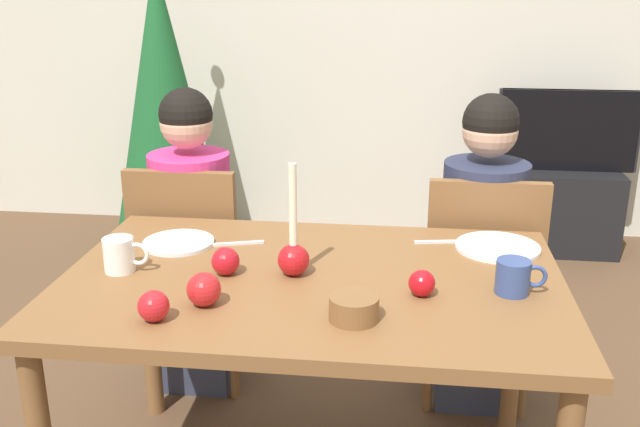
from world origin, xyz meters
The scene contains 21 objects.
back_wall centered at (0.00, 2.60, 1.30)m, with size 6.40×0.10×2.60m, color beige.
dining_table centered at (0.00, 0.00, 0.67)m, with size 1.40×0.90×0.75m.
chair_left centered at (-0.54, 0.61, 0.51)m, with size 0.40×0.40×0.90m.
chair_right centered at (0.53, 0.61, 0.51)m, with size 0.40×0.40×0.90m.
person_left_child centered at (-0.54, 0.64, 0.57)m, with size 0.30×0.30×1.17m.
person_right_child centered at (0.53, 0.64, 0.57)m, with size 0.30×0.30×1.17m.
tv_stand centered at (1.16, 2.30, 0.24)m, with size 0.64×0.40×0.48m, color black.
tv centered at (1.16, 2.30, 0.71)m, with size 0.79×0.05×0.46m.
christmas_tree centered at (-1.12, 2.06, 0.89)m, with size 0.62×0.62×1.72m.
candle_centerpiece centered at (-0.05, 0.01, 0.82)m, with size 0.09×0.09×0.32m.
plate_left centered at (-0.45, 0.20, 0.76)m, with size 0.22×0.22×0.01m, color silver.
plate_right centered at (0.54, 0.28, 0.76)m, with size 0.26×0.26×0.01m, color silver.
mug_left centered at (-0.54, -0.02, 0.80)m, with size 0.13×0.09×0.10m.
mug_right centered at (0.54, -0.04, 0.80)m, with size 0.13×0.09×0.09m.
fork_left centered at (-0.27, 0.22, 0.75)m, with size 0.18×0.01×0.01m, color silver.
fork_right centered at (0.37, 0.31, 0.75)m, with size 0.18×0.01×0.01m, color silver.
bowl_walnuts centered at (0.14, -0.24, 0.78)m, with size 0.12×0.12×0.06m, color brown.
apple_near_candle centered at (-0.24, -0.01, 0.79)m, with size 0.08×0.08×0.08m, color red.
apple_by_left_plate centered at (0.30, -0.09, 0.79)m, with size 0.07×0.07×0.07m, color red.
apple_by_right_mug centered at (-0.35, -0.31, 0.79)m, with size 0.08×0.08×0.08m, color red.
apple_far_edge centered at (-0.25, -0.21, 0.79)m, with size 0.09×0.09×0.09m, color red.
Camera 1 is at (0.25, -1.82, 1.56)m, focal length 40.12 mm.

